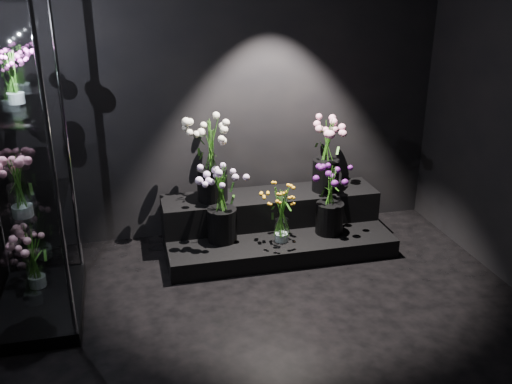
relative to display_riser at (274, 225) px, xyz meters
name	(u,v)px	position (x,y,z in m)	size (l,w,h in m)	color
floor	(288,352)	(-0.33, -1.60, -0.19)	(4.00, 4.00, 0.00)	black
wall_back	(228,88)	(-0.33, 0.40, 1.21)	(4.00, 4.00, 0.00)	black
wall_front	(511,378)	(-0.33, -3.60, 1.21)	(4.00, 4.00, 0.00)	black
display_riser	(274,225)	(0.00, 0.00, 0.00)	(2.01, 0.90, 0.45)	black
display_case	(18,170)	(-2.00, -0.70, 0.94)	(0.62, 1.03, 2.26)	black
bouquet_orange_bells	(282,213)	(-0.01, -0.31, 0.25)	(0.30, 0.30, 0.52)	white
bouquet_lilac	(221,199)	(-0.51, -0.17, 0.37)	(0.46, 0.46, 0.69)	black
bouquet_purple	(331,197)	(0.46, -0.24, 0.33)	(0.43, 0.43, 0.62)	black
bouquet_cream_roses	(211,155)	(-0.55, 0.11, 0.68)	(0.41, 0.41, 0.75)	black
bouquet_pink_roses	(327,151)	(0.53, 0.09, 0.65)	(0.49, 0.49, 0.67)	black
bouquet_case_pink	(19,186)	(-1.97, -0.92, 0.91)	(0.32, 0.32, 0.41)	white
bouquet_case_magenta	(13,77)	(-1.98, -0.51, 1.54)	(0.25, 0.25, 0.35)	white
bouquet_case_base_pink	(33,256)	(-2.03, -0.50, 0.19)	(0.40, 0.40, 0.51)	white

